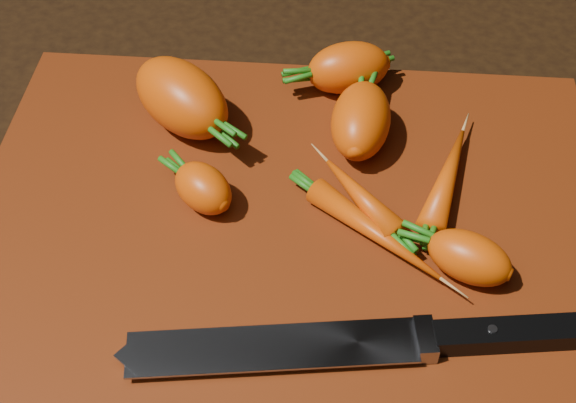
{
  "coord_description": "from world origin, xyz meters",
  "views": [
    {
      "loc": [
        0.03,
        -0.4,
        0.48
      ],
      "look_at": [
        0.0,
        0.01,
        0.03
      ],
      "focal_mm": 50.0,
      "sensor_mm": 36.0,
      "label": 1
    }
  ],
  "objects": [
    {
      "name": "cutting_board",
      "position": [
        0.0,
        0.0,
        0.01
      ],
      "size": [
        0.5,
        0.4,
        0.01
      ],
      "primitive_type": "cube",
      "color": "#60220A",
      "rests_on": "ground"
    },
    {
      "name": "carrot_3",
      "position": [
        0.04,
        0.17,
        0.04
      ],
      "size": [
        0.08,
        0.07,
        0.05
      ],
      "primitive_type": "ellipsoid",
      "rotation": [
        0.0,
        0.0,
        3.44
      ],
      "color": "#D24B0B",
      "rests_on": "cutting_board"
    },
    {
      "name": "knife",
      "position": [
        0.02,
        -0.11,
        0.02
      ],
      "size": [
        0.32,
        0.07,
        0.02
      ],
      "rotation": [
        0.0,
        0.0,
        0.14
      ],
      "color": "gray",
      "rests_on": "cutting_board"
    },
    {
      "name": "carrot_2",
      "position": [
        0.05,
        0.1,
        0.04
      ],
      "size": [
        0.06,
        0.09,
        0.05
      ],
      "primitive_type": "ellipsoid",
      "rotation": [
        0.0,
        0.0,
        1.48
      ],
      "color": "#D24B0B",
      "rests_on": "cutting_board"
    },
    {
      "name": "ground",
      "position": [
        0.0,
        0.0,
        -0.01
      ],
      "size": [
        2.0,
        2.0,
        0.01
      ],
      "primitive_type": "cube",
      "color": "black"
    },
    {
      "name": "carrot_7",
      "position": [
        0.07,
        -0.01,
        0.02
      ],
      "size": [
        0.11,
        0.1,
        0.02
      ],
      "primitive_type": "ellipsoid",
      "rotation": [
        0.0,
        0.0,
        -0.7
      ],
      "color": "#D24B0B",
      "rests_on": "cutting_board"
    },
    {
      "name": "carrot_5",
      "position": [
        0.13,
        -0.03,
        0.03
      ],
      "size": [
        0.07,
        0.06,
        0.04
      ],
      "primitive_type": "ellipsoid",
      "rotation": [
        0.0,
        0.0,
        2.69
      ],
      "color": "#D24B0B",
      "rests_on": "cutting_board"
    },
    {
      "name": "carrot_4",
      "position": [
        0.03,
        0.17,
        0.03
      ],
      "size": [
        0.07,
        0.06,
        0.04
      ],
      "primitive_type": "ellipsoid",
      "rotation": [
        0.0,
        0.0,
        0.48
      ],
      "color": "#D24B0B",
      "rests_on": "cutting_board"
    },
    {
      "name": "carrot_0",
      "position": [
        -0.07,
        0.02,
        0.03
      ],
      "size": [
        0.06,
        0.06,
        0.04
      ],
      "primitive_type": "ellipsoid",
      "rotation": [
        0.0,
        0.0,
        2.4
      ],
      "color": "#D24B0B",
      "rests_on": "cutting_board"
    },
    {
      "name": "carrot_1",
      "position": [
        -0.1,
        0.11,
        0.04
      ],
      "size": [
        0.11,
        0.11,
        0.06
      ],
      "primitive_type": "ellipsoid",
      "rotation": [
        0.0,
        0.0,
        -0.74
      ],
      "color": "#D24B0B",
      "rests_on": "cutting_board"
    },
    {
      "name": "carrot_6",
      "position": [
        0.12,
        0.05,
        0.02
      ],
      "size": [
        0.05,
        0.12,
        0.02
      ],
      "primitive_type": "ellipsoid",
      "rotation": [
        0.0,
        0.0,
        1.29
      ],
      "color": "#D24B0B",
      "rests_on": "cutting_board"
    },
    {
      "name": "carrot_8",
      "position": [
        0.06,
        0.03,
        0.02
      ],
      "size": [
        0.07,
        0.09,
        0.02
      ],
      "primitive_type": "ellipsoid",
      "rotation": [
        0.0,
        0.0,
        2.21
      ],
      "color": "#D24B0B",
      "rests_on": "cutting_board"
    }
  ]
}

